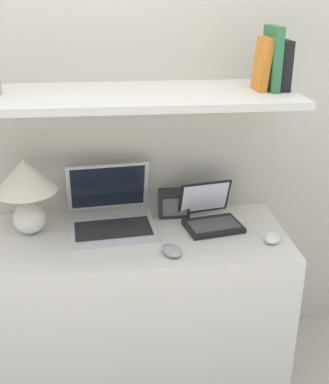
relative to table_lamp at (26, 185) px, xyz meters
name	(u,v)px	position (x,y,z in m)	size (l,w,h in m)	color
wall_back	(132,99)	(0.44, 0.25, 0.28)	(6.00, 0.05, 2.40)	beige
desk	(140,308)	(0.44, -0.08, -0.56)	(1.22, 0.53, 0.71)	silver
back_riser	(136,223)	(0.44, 0.20, -0.29)	(1.22, 0.04, 1.25)	beige
shelf	(135,96)	(0.44, -0.01, 0.35)	(1.22, 0.47, 0.03)	silver
table_lamp	(26,185)	(0.00, 0.00, 0.00)	(0.25, 0.25, 0.32)	white
laptop_large	(111,215)	(0.33, 0.02, -0.16)	(0.38, 0.37, 0.25)	silver
laptop_small	(210,216)	(0.75, -0.01, -0.17)	(0.27, 0.26, 0.17)	black
computer_mouse	(172,251)	(0.56, -0.24, -0.19)	(0.10, 0.12, 0.03)	#99999E
second_mouse	(272,238)	(0.97, -0.18, -0.19)	(0.09, 0.10, 0.03)	white
router_box	(174,203)	(0.61, 0.10, -0.15)	(0.13, 0.09, 0.11)	black
book_black	(282,65)	(1.00, -0.01, 0.45)	(0.04, 0.14, 0.18)	black
book_green	(272,58)	(0.96, -0.01, 0.48)	(0.03, 0.17, 0.23)	#2D7042
book_orange	(262,64)	(0.92, -0.01, 0.46)	(0.05, 0.12, 0.20)	orange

